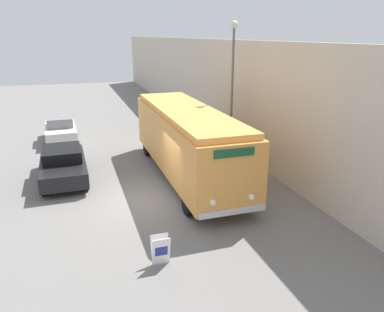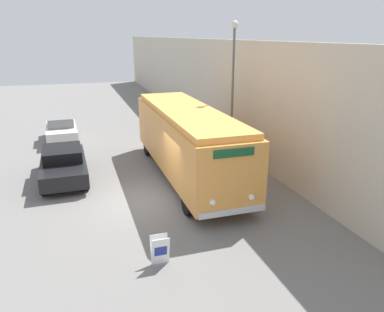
{
  "view_description": "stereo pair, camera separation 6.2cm",
  "coord_description": "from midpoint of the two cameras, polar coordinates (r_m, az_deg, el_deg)",
  "views": [
    {
      "loc": [
        -2.49,
        -13.65,
        6.38
      ],
      "look_at": [
        1.8,
        -0.46,
        1.85
      ],
      "focal_mm": 35.0,
      "sensor_mm": 36.0,
      "label": 1
    },
    {
      "loc": [
        -2.43,
        -13.67,
        6.38
      ],
      "look_at": [
        1.8,
        -0.46,
        1.85
      ],
      "focal_mm": 35.0,
      "sensor_mm": 36.0,
      "label": 2
    }
  ],
  "objects": [
    {
      "name": "sign_board",
      "position": [
        11.18,
        -4.73,
        -14.16
      ],
      "size": [
        0.53,
        0.33,
        0.88
      ],
      "color": "gray",
      "rests_on": "ground_plane"
    },
    {
      "name": "streetlamp",
      "position": [
        19.18,
        6.36,
        12.3
      ],
      "size": [
        0.36,
        0.36,
        7.0
      ],
      "color": "#595E60",
      "rests_on": "ground_plane"
    },
    {
      "name": "vintage_bus",
      "position": [
        17.13,
        -0.62,
        2.62
      ],
      "size": [
        2.6,
        10.49,
        3.2
      ],
      "color": "black",
      "rests_on": "ground_plane"
    },
    {
      "name": "parked_car_mid",
      "position": [
        24.74,
        -19.21,
        3.92
      ],
      "size": [
        1.89,
        4.08,
        1.5
      ],
      "rotation": [
        0.0,
        0.0,
        0.03
      ],
      "color": "black",
      "rests_on": "ground_plane"
    },
    {
      "name": "building_wall_right",
      "position": [
        25.47,
        2.69,
        10.54
      ],
      "size": [
        0.3,
        60.0,
        6.09
      ],
      "color": "beige",
      "rests_on": "ground_plane"
    },
    {
      "name": "ground_plane",
      "position": [
        15.28,
        -6.9,
        -6.75
      ],
      "size": [
        80.0,
        80.0,
        0.0
      ],
      "primitive_type": "plane",
      "color": "slate"
    },
    {
      "name": "parked_car_near",
      "position": [
        18.04,
        -18.91,
        -1.12
      ],
      "size": [
        2.03,
        4.66,
        1.48
      ],
      "rotation": [
        0.0,
        0.0,
        0.02
      ],
      "color": "black",
      "rests_on": "ground_plane"
    }
  ]
}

